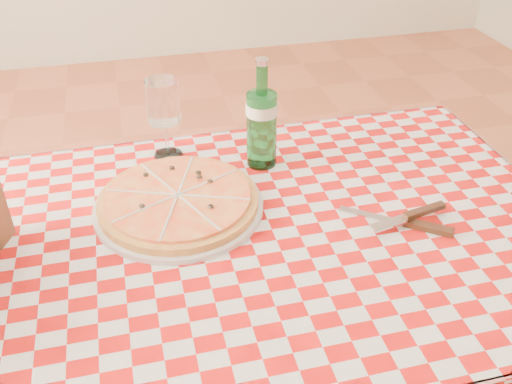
{
  "coord_description": "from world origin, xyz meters",
  "views": [
    {
      "loc": [
        -0.26,
        -0.91,
        1.52
      ],
      "look_at": [
        -0.02,
        0.06,
        0.82
      ],
      "focal_mm": 40.0,
      "sensor_mm": 36.0,
      "label": 1
    }
  ],
  "objects_px": {
    "wine_glass": "(165,120)",
    "water_bottle": "(262,114)",
    "dining_table": "(271,264)",
    "pizza_plate": "(178,200)"
  },
  "relations": [
    {
      "from": "wine_glass",
      "to": "pizza_plate",
      "type": "bearing_deg",
      "value": -90.93
    },
    {
      "from": "wine_glass",
      "to": "dining_table",
      "type": "bearing_deg",
      "value": -63.37
    },
    {
      "from": "water_bottle",
      "to": "wine_glass",
      "type": "height_order",
      "value": "water_bottle"
    },
    {
      "from": "pizza_plate",
      "to": "wine_glass",
      "type": "bearing_deg",
      "value": 89.07
    },
    {
      "from": "dining_table",
      "to": "pizza_plate",
      "type": "bearing_deg",
      "value": 146.47
    },
    {
      "from": "water_bottle",
      "to": "pizza_plate",
      "type": "bearing_deg",
      "value": -147.68
    },
    {
      "from": "wine_glass",
      "to": "water_bottle",
      "type": "bearing_deg",
      "value": -22.37
    },
    {
      "from": "pizza_plate",
      "to": "water_bottle",
      "type": "relative_size",
      "value": 1.37
    },
    {
      "from": "dining_table",
      "to": "water_bottle",
      "type": "height_order",
      "value": "water_bottle"
    },
    {
      "from": "dining_table",
      "to": "water_bottle",
      "type": "distance_m",
      "value": 0.36
    }
  ]
}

